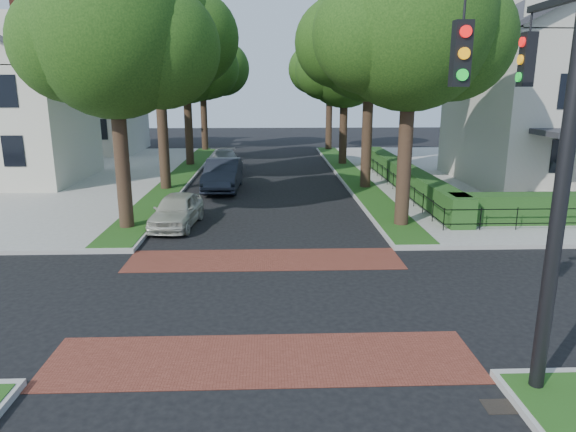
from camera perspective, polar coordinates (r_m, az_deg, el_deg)
The scene contains 22 objects.
ground at distance 14.04m, azimuth -2.70°, elevation -9.14°, with size 120.00×120.00×0.00m, color black.
sidewalk_ne at distance 37.70m, azimuth 28.83°, elevation 4.04°, with size 30.00×30.00×0.15m, color gray.
crosswalk_far at distance 17.03m, azimuth -2.61°, elevation -4.87°, with size 9.00×2.20×0.01m, color maroon.
crosswalk_near at distance 11.17m, azimuth -2.85°, elevation -15.61°, with size 9.00×2.20×0.01m, color maroon.
storm_drain at distance 10.49m, azimuth 22.68°, elevation -18.94°, with size 0.65×0.45×0.01m, color black.
grass_strip_ne at distance 32.87m, azimuth 7.08°, elevation 4.60°, with size 1.60×29.80×0.02m, color #234814.
grass_strip_nw at distance 32.93m, azimuth -11.87°, elevation 4.42°, with size 1.60×29.80×0.02m, color #234814.
tree_right_near at distance 20.96m, azimuth 13.70°, elevation 19.45°, with size 7.75×6.67×10.66m.
tree_right_mid at distance 28.78m, azimuth 9.28°, elevation 18.83°, with size 8.25×7.09×11.22m.
tree_right_far at distance 37.54m, azimuth 6.45°, elevation 16.13°, with size 7.25×6.23×9.74m.
tree_right_back at distance 46.48m, azimuth 4.78°, elevation 16.21°, with size 7.50×6.45×10.20m.
tree_left_near at distance 20.96m, azimuth -18.48°, elevation 18.15°, with size 7.50×6.45×10.20m.
tree_left_mid at distance 28.83m, azimuth -14.05°, elevation 19.31°, with size 8.00×6.88×11.48m.
tree_left_far at distance 37.57m, azimuth -11.10°, elevation 16.28°, with size 7.00×6.02×9.86m.
tree_left_back at distance 46.51m, azimuth -9.37°, elevation 16.25°, with size 7.75×6.66×10.44m.
hedge_main_road at distance 29.29m, azimuth 12.84°, elevation 4.36°, with size 1.00×18.00×1.20m, color #1D4518.
fence_main_road at distance 29.12m, azimuth 11.29°, elevation 4.08°, with size 0.06×18.00×0.90m, color black, non-canonical shape.
house_left_far at distance 47.56m, azimuth -21.90°, elevation 12.54°, with size 10.00×9.00×10.14m.
traffic_signal at distance 9.74m, azimuth 27.06°, elevation 7.67°, with size 2.17×2.00×8.00m.
parked_car_front at distance 21.33m, azimuth -12.26°, elevation 0.63°, with size 1.61×4.01×1.37m, color #B6B6A4.
parked_car_middle at distance 28.63m, azimuth -7.25°, elevation 4.58°, with size 1.80×5.16×1.70m, color black.
parked_car_rear at distance 34.42m, azimuth -7.07°, elevation 5.98°, with size 2.04×5.03×1.46m, color gray.
Camera 1 is at (0.18, -12.90, 5.55)m, focal length 32.00 mm.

